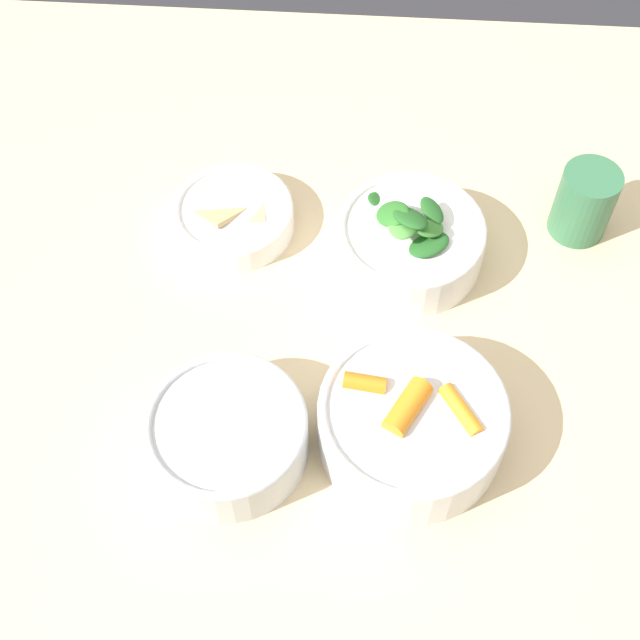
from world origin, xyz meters
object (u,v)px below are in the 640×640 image
Objects in this scene: bowl_beans_hotdog at (228,436)px; cup at (584,202)px; bowl_greens at (410,240)px; bowl_cookies at (233,215)px; bowl_carrots at (412,421)px.

bowl_beans_hotdog is 0.48m from cup.
bowl_greens is 1.87× the size of cup.
bowl_cookies is at bearing 3.56° from cup.
bowl_carrots is at bearing 128.51° from bowl_cookies.
bowl_cookies is at bearing -9.58° from bowl_greens.
cup is at bearing -176.44° from bowl_cookies.
bowl_beans_hotdog is at bearing 55.26° from bowl_greens.
bowl_cookies is (0.21, -0.26, -0.02)m from bowl_carrots.
bowl_cookies is 1.58× the size of cup.
bowl_greens is 0.20m from cup.
bowl_greens is 0.30m from bowl_beans_hotdog.
bowl_beans_hotdog reaches higher than bowl_cookies.
bowl_carrots is 0.33m from bowl_cookies.
bowl_beans_hotdog is 1.78× the size of cup.
bowl_carrots is 2.08× the size of cup.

